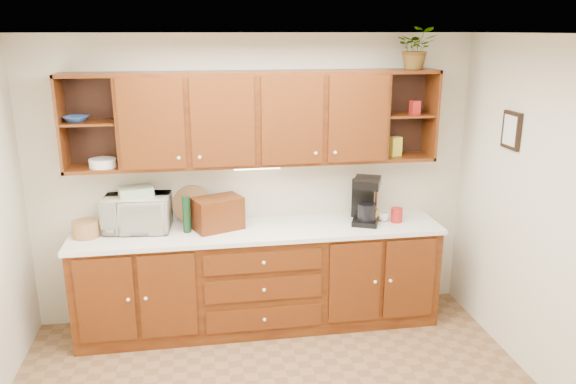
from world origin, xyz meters
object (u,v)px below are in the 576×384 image
object	(u,v)px
bread_box	(218,213)
coffee_maker	(366,201)
microwave	(138,213)
potted_plant	(417,48)

from	to	relation	value
bread_box	coffee_maker	world-z (taller)	coffee_maker
microwave	coffee_maker	size ratio (longest dim) A/B	1.32
coffee_maker	microwave	bearing A→B (deg)	-160.36
microwave	coffee_maker	bearing A→B (deg)	1.54
microwave	bread_box	xyz separation A→B (m)	(0.69, -0.09, -0.01)
microwave	bread_box	distance (m)	0.69
coffee_maker	potted_plant	distance (m)	1.40
bread_box	coffee_maker	xyz separation A→B (m)	(1.32, -0.03, 0.06)
bread_box	potted_plant	size ratio (longest dim) A/B	1.13
bread_box	coffee_maker	size ratio (longest dim) A/B	0.98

